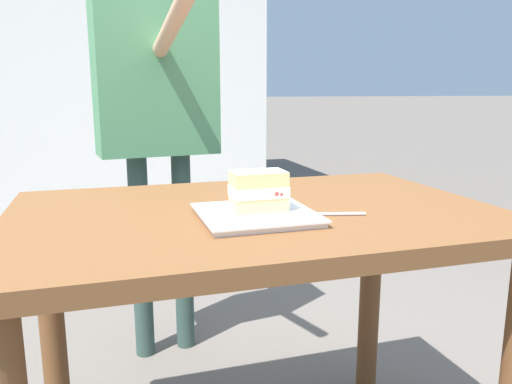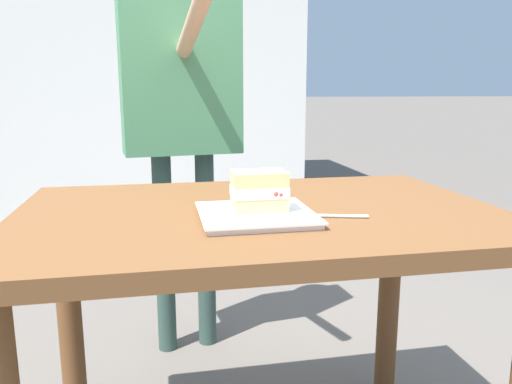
{
  "view_description": "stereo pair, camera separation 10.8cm",
  "coord_description": "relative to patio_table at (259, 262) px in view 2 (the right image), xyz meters",
  "views": [
    {
      "loc": [
        0.34,
        1.11,
        1.05
      ],
      "look_at": [
        0.03,
        0.09,
        0.84
      ],
      "focal_mm": 34.92,
      "sensor_mm": 36.0,
      "label": 1
    },
    {
      "loc": [
        0.23,
        1.13,
        1.05
      ],
      "look_at": [
        0.03,
        0.09,
        0.84
      ],
      "focal_mm": 34.92,
      "sensor_mm": 36.0,
      "label": 2
    }
  ],
  "objects": [
    {
      "name": "diner_person",
      "position": [
        0.14,
        -0.81,
        0.44
      ],
      "size": [
        0.46,
        0.59,
        1.61
      ],
      "color": "#334B43",
      "rests_on": "ground"
    },
    {
      "name": "dessert_fork",
      "position": [
        -0.12,
        0.11,
        0.14
      ],
      "size": [
        0.17,
        0.06,
        0.01
      ],
      "color": "silver",
      "rests_on": "patio_table"
    },
    {
      "name": "dessert_plate",
      "position": [
        0.03,
        0.09,
        0.14
      ],
      "size": [
        0.25,
        0.25,
        0.02
      ],
      "color": "white",
      "rests_on": "patio_table"
    },
    {
      "name": "patio_table",
      "position": [
        0.0,
        0.0,
        0.0
      ],
      "size": [
        1.14,
        0.76,
        0.78
      ],
      "color": "brown",
      "rests_on": "ground"
    },
    {
      "name": "cake_slice",
      "position": [
        0.02,
        0.08,
        0.19
      ],
      "size": [
        0.12,
        0.08,
        0.09
      ],
      "color": "#E0C17A",
      "rests_on": "dessert_plate"
    },
    {
      "name": "patio_building",
      "position": [
        0.74,
        -4.26,
        0.76
      ],
      "size": [
        3.58,
        2.25,
        2.81
      ],
      "color": "silver",
      "rests_on": "ground"
    }
  ]
}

